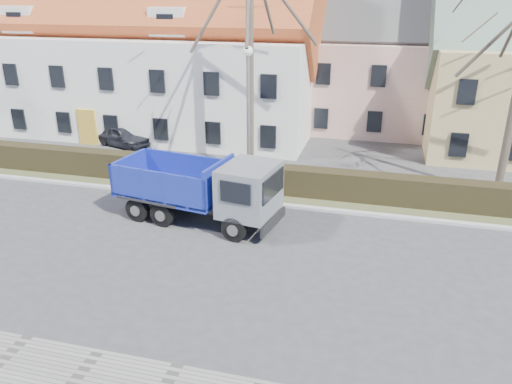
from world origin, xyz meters
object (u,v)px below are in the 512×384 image
(dump_truck, at_px, (192,188))
(streetlight, at_px, (248,117))
(parked_car_a, at_px, (123,136))
(cart_frame, at_px, (216,201))

(dump_truck, height_order, streetlight, streetlight)
(dump_truck, xyz_separation_m, parked_car_a, (-7.95, 8.76, -0.77))
(cart_frame, bearing_deg, streetlight, 79.92)
(streetlight, relative_size, cart_frame, 8.77)
(cart_frame, distance_m, parked_car_a, 11.30)
(dump_truck, height_order, cart_frame, dump_truck)
(parked_car_a, bearing_deg, cart_frame, -110.60)
(parked_car_a, bearing_deg, streetlight, -94.00)
(dump_truck, xyz_separation_m, cart_frame, (0.55, 1.32, -1.07))
(streetlight, bearing_deg, dump_truck, -103.85)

